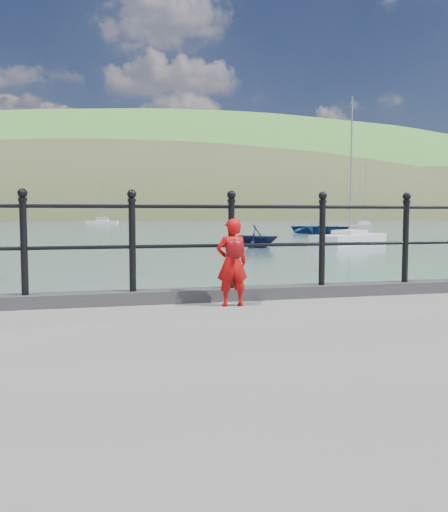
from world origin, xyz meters
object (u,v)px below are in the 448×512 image
object	(u,v)px
sailboat_near	(350,240)
railing	(183,234)
child	(232,262)
launch_navy	(257,236)
sailboat_deep	(102,223)
launch_blue	(321,228)
sailboat_far	(364,226)

from	to	relation	value
sailboat_near	railing	bearing A→B (deg)	-157.48
child	launch_navy	xyz separation A→B (m)	(8.29, 25.40, -0.81)
railing	sailboat_deep	distance (m)	100.20
child	sailboat_near	size ratio (longest dim) A/B	0.10
launch_blue	sailboat_near	bearing A→B (deg)	-150.95
railing	sailboat_near	world-z (taller)	sailboat_near
railing	launch_blue	bearing A→B (deg)	64.02
sailboat_far	sailboat_deep	xyz separation A→B (m)	(-33.71, 40.01, -0.00)
railing	child	size ratio (longest dim) A/B	17.97
sailboat_deep	sailboat_near	size ratio (longest dim) A/B	0.90
railing	sailboat_far	distance (m)	69.66
sailboat_far	launch_navy	bearing A→B (deg)	170.67
child	launch_blue	distance (m)	50.35
child	launch_blue	size ratio (longest dim) A/B	0.17
railing	launch_navy	size ratio (longest dim) A/B	6.78
sailboat_deep	sailboat_near	distance (m)	75.33
railing	sailboat_far	size ratio (longest dim) A/B	1.99
railing	sailboat_near	bearing A→B (deg)	59.27
launch_blue	sailboat_near	xyz separation A→B (m)	(-6.40, -18.88, -0.28)
child	launch_blue	xyz separation A→B (m)	(21.48, 45.53, -0.89)
railing	child	xyz separation A→B (m)	(0.49, -0.44, -0.31)
child	railing	bearing A→B (deg)	-42.70
sailboat_near	launch_blue	bearing A→B (deg)	34.53
sailboat_far	sailboat_near	xyz separation A→B (m)	(-19.47, -33.96, -0.00)
launch_blue	sailboat_deep	world-z (taller)	sailboat_deep
sailboat_near	child	bearing A→B (deg)	-156.26
sailboat_near	sailboat_far	bearing A→B (deg)	23.42
railing	sailboat_near	xyz separation A→B (m)	(15.58, 26.22, -1.48)
sailboat_deep	launch_navy	bearing A→B (deg)	-64.49
launch_blue	sailboat_deep	xyz separation A→B (m)	(-20.64, 55.09, -0.28)
railing	launch_navy	distance (m)	26.48
launch_navy	sailboat_far	size ratio (longest dim) A/B	0.29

